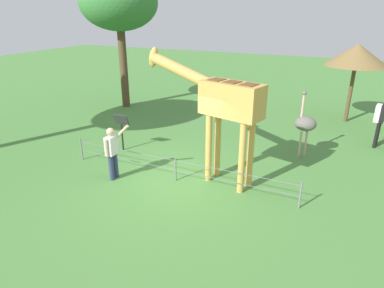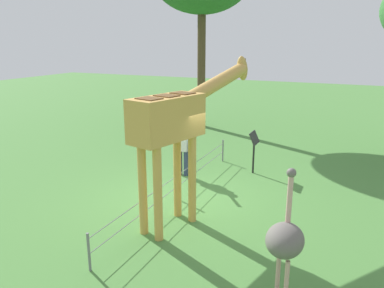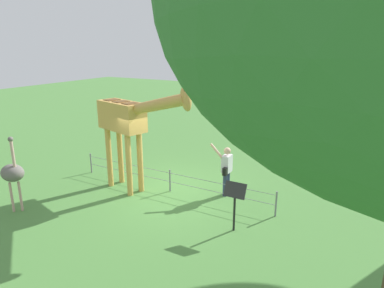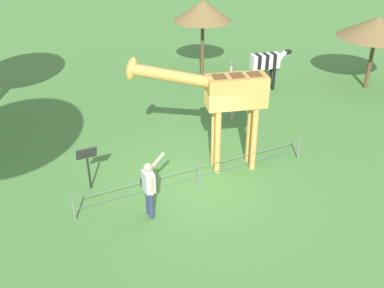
{
  "view_description": "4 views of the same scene",
  "coord_description": "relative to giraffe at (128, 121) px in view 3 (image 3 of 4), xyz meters",
  "views": [
    {
      "loc": [
        -4.13,
        7.9,
        4.68
      ],
      "look_at": [
        -0.58,
        0.28,
        1.29
      ],
      "focal_mm": 31.5,
      "sensor_mm": 36.0,
      "label": 1
    },
    {
      "loc": [
        -8.18,
        -3.97,
        4.02
      ],
      "look_at": [
        0.86,
        0.12,
        1.28
      ],
      "focal_mm": 35.41,
      "sensor_mm": 36.0,
      "label": 2
    },
    {
      "loc": [
        5.7,
        -8.56,
        4.65
      ],
      "look_at": [
        0.8,
        0.2,
        1.72
      ],
      "focal_mm": 32.14,
      "sensor_mm": 36.0,
      "label": 3
    },
    {
      "loc": [
        4.75,
        9.51,
        7.21
      ],
      "look_at": [
        0.55,
        0.87,
        1.87
      ],
      "focal_mm": 41.65,
      "sensor_mm": 36.0,
      "label": 4
    }
  ],
  "objects": [
    {
      "name": "wire_fence",
      "position": [
        1.1,
        0.6,
        -1.94
      ],
      "size": [
        7.05,
        0.05,
        0.75
      ],
      "color": "slate",
      "rests_on": "ground_plane"
    },
    {
      "name": "ostrich",
      "position": [
        -1.98,
        -2.72,
        -1.17
      ],
      "size": [
        0.7,
        0.56,
        2.25
      ],
      "color": "#CC9E93",
      "rests_on": "ground_plane"
    },
    {
      "name": "giraffe",
      "position": [
        0.0,
        0.0,
        0.0
      ],
      "size": [
        3.92,
        1.46,
        3.65
      ],
      "color": "gold",
      "rests_on": "ground_plane"
    },
    {
      "name": "ground_plane",
      "position": [
        1.1,
        0.44,
        -2.34
      ],
      "size": [
        60.0,
        60.0,
        0.0
      ],
      "primitive_type": "plane",
      "color": "#4C843D"
    },
    {
      "name": "info_sign",
      "position": [
        3.87,
        -0.67,
        -1.39
      ],
      "size": [
        0.56,
        0.21,
        1.32
      ],
      "color": "black",
      "rests_on": "ground_plane"
    },
    {
      "name": "visitor",
      "position": [
        2.81,
        1.23,
        -1.44
      ],
      "size": [
        0.64,
        0.58,
        1.69
      ],
      "color": "navy",
      "rests_on": "ground_plane"
    }
  ]
}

